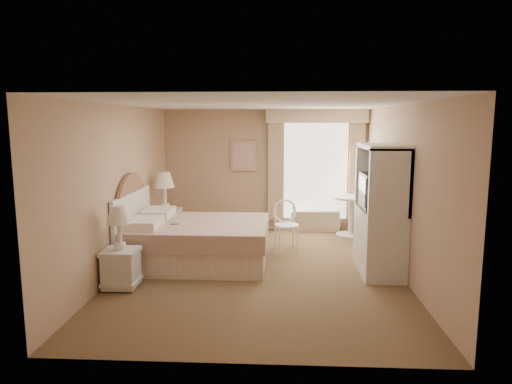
# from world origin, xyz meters

# --- Properties ---
(room) EXTENTS (4.21, 5.51, 2.51)m
(room) POSITION_xyz_m (0.00, 0.00, 1.25)
(room) COLOR brown
(room) RESTS_ON ground
(window) EXTENTS (2.05, 0.22, 2.51)m
(window) POSITION_xyz_m (1.05, 2.65, 1.34)
(window) COLOR white
(window) RESTS_ON room
(framed_art) EXTENTS (0.52, 0.04, 0.62)m
(framed_art) POSITION_xyz_m (-0.45, 2.71, 1.55)
(framed_art) COLOR tan
(framed_art) RESTS_ON room
(bed) EXTENTS (2.23, 1.76, 1.55)m
(bed) POSITION_xyz_m (-1.11, 0.34, 0.37)
(bed) COLOR tan
(bed) RESTS_ON room
(nightstand_near) EXTENTS (0.46, 0.46, 1.12)m
(nightstand_near) POSITION_xyz_m (-1.84, -0.85, 0.42)
(nightstand_near) COLOR white
(nightstand_near) RESTS_ON room
(nightstand_far) EXTENTS (0.54, 0.54, 1.30)m
(nightstand_far) POSITION_xyz_m (-1.84, 1.59, 0.49)
(nightstand_far) COLOR white
(nightstand_far) RESTS_ON room
(round_table) EXTENTS (0.75, 0.75, 0.79)m
(round_table) POSITION_xyz_m (1.73, 2.27, 0.53)
(round_table) COLOR white
(round_table) RESTS_ON room
(cafe_chair) EXTENTS (0.51, 0.51, 0.89)m
(cafe_chair) POSITION_xyz_m (0.42, 1.18, 0.51)
(cafe_chair) COLOR white
(cafe_chair) RESTS_ON room
(armoire) EXTENTS (0.58, 1.16, 1.93)m
(armoire) POSITION_xyz_m (1.81, 0.01, 0.80)
(armoire) COLOR white
(armoire) RESTS_ON room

